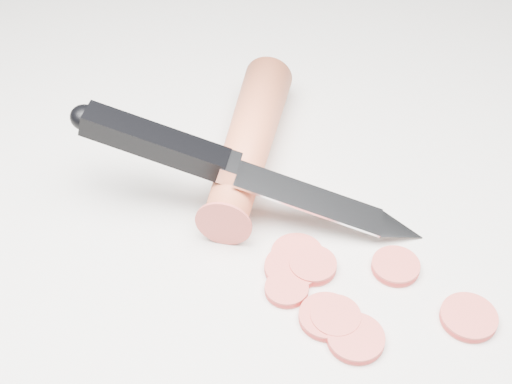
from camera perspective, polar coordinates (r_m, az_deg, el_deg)
name	(u,v)px	position (r m, az deg, el deg)	size (l,w,h in m)	color
ground	(309,247)	(0.51, 4.26, -4.39)	(2.40, 2.40, 0.00)	beige
carrot	(249,142)	(0.56, -0.58, 4.02)	(0.04, 0.04, 0.18)	#CE5430
carrot_slice_0	(335,317)	(0.47, 6.38, -9.93)	(0.03, 0.03, 0.01)	#C54038
carrot_slice_1	(287,289)	(0.48, 2.46, -7.77)	(0.03, 0.03, 0.01)	#C54038
carrot_slice_2	(297,255)	(0.50, 3.31, -5.04)	(0.04, 0.04, 0.01)	#C54038
carrot_slice_3	(327,317)	(0.47, 5.68, -9.90)	(0.04, 0.04, 0.01)	#C54038
carrot_slice_4	(469,317)	(0.49, 16.65, -9.59)	(0.04, 0.04, 0.01)	#C54038
carrot_slice_5	(292,268)	(0.50, 2.93, -6.07)	(0.04, 0.04, 0.01)	#C54038
carrot_slice_6	(396,266)	(0.51, 11.10, -5.86)	(0.03, 0.03, 0.01)	#C54038
carrot_slice_7	(313,265)	(0.50, 4.57, -5.88)	(0.03, 0.03, 0.01)	#C54038
carrot_slice_8	(356,338)	(0.47, 7.98, -11.53)	(0.04, 0.04, 0.01)	#C54038
kitchen_knife	(250,171)	(0.51, -0.51, 1.70)	(0.22, 0.19, 0.08)	silver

